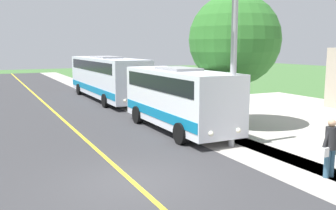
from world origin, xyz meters
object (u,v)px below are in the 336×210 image
at_px(shuttle_bus_front, 178,96).
at_px(tree_curbside, 234,40).
at_px(transit_bus_rear, 107,76).
at_px(street_light_pole, 231,43).
at_px(pedestrian_with_bags, 330,146).

bearing_deg(shuttle_bus_front, tree_curbside, 174.46).
bearing_deg(tree_curbside, transit_bus_rear, -76.82).
xyz_separation_m(shuttle_bus_front, street_light_pole, (-0.41, 3.54, 2.43)).
distance_m(shuttle_bus_front, transit_bus_rear, 11.79).
bearing_deg(pedestrian_with_bags, street_light_pole, -81.11).
relative_size(pedestrian_with_bags, tree_curbside, 0.28).
bearing_deg(street_light_pole, tree_curbside, -127.88).
bearing_deg(street_light_pole, transit_bus_rear, -88.90).
bearing_deg(pedestrian_with_bags, transit_bus_rear, -87.19).
xyz_separation_m(transit_bus_rear, pedestrian_with_bags, (-0.96, 19.61, -0.80)).
relative_size(shuttle_bus_front, street_light_pole, 1.06).
relative_size(street_light_pole, tree_curbside, 1.12).
distance_m(shuttle_bus_front, street_light_pole, 4.31).
distance_m(transit_bus_rear, pedestrian_with_bags, 19.65).
xyz_separation_m(transit_bus_rear, street_light_pole, (-0.29, 15.33, 2.30)).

